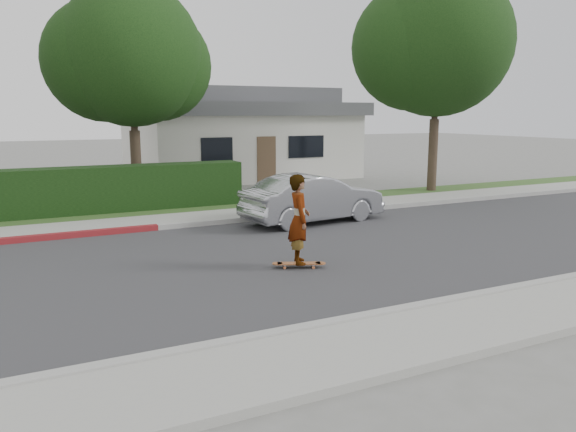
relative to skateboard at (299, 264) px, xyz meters
name	(u,v)px	position (x,y,z in m)	size (l,w,h in m)	color
ground	(157,273)	(-2.67, 0.96, -0.10)	(120.00, 120.00, 0.00)	slate
road	(157,272)	(-2.67, 0.96, -0.09)	(60.00, 8.00, 0.01)	#2D2D30
curb_near	(231,344)	(-2.67, -3.14, -0.02)	(60.00, 0.20, 0.15)	#9E9E99
sidewalk_near	(257,373)	(-2.67, -4.04, -0.04)	(60.00, 1.60, 0.12)	gray
curb_far	(119,231)	(-2.67, 5.06, -0.02)	(60.00, 0.20, 0.15)	#9E9E99
sidewalk_far	(114,225)	(-2.67, 5.96, -0.04)	(60.00, 1.60, 0.12)	gray
planting_strip	(104,216)	(-2.67, 7.56, -0.05)	(60.00, 1.60, 0.10)	#2D4C1E
tree_center	(129,59)	(-1.18, 10.15, 4.81)	(5.66, 4.84, 7.44)	#33261C
tree_right	(434,46)	(9.82, 7.65, 5.53)	(6.32, 5.60, 8.56)	#33261C
house	(237,133)	(5.33, 16.96, 2.00)	(10.60, 8.60, 4.30)	beige
skateboard	(299,264)	(0.00, 0.00, 0.00)	(1.08, 0.65, 0.10)	#D56B3A
skateboarder	(299,219)	(0.00, 0.00, 0.92)	(0.66, 0.43, 1.81)	white
car_silver	(313,198)	(2.63, 4.16, 0.60)	(1.48, 4.24, 1.40)	#A6A7AD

